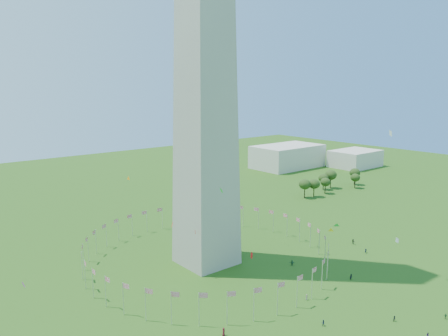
{
  "coord_description": "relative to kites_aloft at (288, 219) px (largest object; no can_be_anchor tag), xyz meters",
  "views": [
    {
      "loc": [
        -84.13,
        -61.01,
        59.12
      ],
      "look_at": [
        -4.75,
        35.0,
        35.24
      ],
      "focal_mm": 35.0,
      "sensor_mm": 36.0,
      "label": 1
    }
  ],
  "objects": [
    {
      "name": "tree_line_east",
      "position": [
        102.75,
        61.15,
        -14.41
      ],
      "size": [
        53.46,
        15.11,
        10.46
      ],
      "color": "#304E1A",
      "rests_on": "ground"
    },
    {
      "name": "gov_building_east_a",
      "position": [
        138.53,
        125.62,
        -11.17
      ],
      "size": [
        50.0,
        30.0,
        16.0
      ],
      "primitive_type": "cube",
      "color": "beige",
      "rests_on": "ground"
    },
    {
      "name": "kites_aloft",
      "position": [
        0.0,
        0.0,
        0.0
      ],
      "size": [
        125.55,
        73.13,
        41.76
      ],
      "color": "green",
      "rests_on": "ground"
    },
    {
      "name": "ground",
      "position": [
        -11.47,
        -24.38,
        -19.17
      ],
      "size": [
        600.0,
        600.0,
        0.0
      ],
      "primitive_type": "plane",
      "color": "#214911",
      "rests_on": "ground"
    },
    {
      "name": "gov_building_east_b",
      "position": [
        178.53,
        95.62,
        -13.17
      ],
      "size": [
        35.0,
        25.0,
        12.0
      ],
      "primitive_type": "cube",
      "color": "beige",
      "rests_on": "ground"
    },
    {
      "name": "crowd",
      "position": [
        2.0,
        -17.97,
        -18.29
      ],
      "size": [
        88.43,
        50.43,
        2.05
      ],
      "color": "#194025",
      "rests_on": "ground"
    },
    {
      "name": "flag_ring",
      "position": [
        -11.47,
        25.62,
        -14.67
      ],
      "size": [
        80.24,
        80.24,
        9.0
      ],
      "color": "silver",
      "rests_on": "ground"
    }
  ]
}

